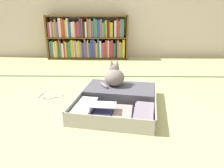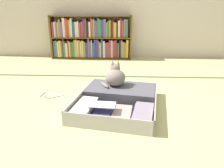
{
  "view_description": "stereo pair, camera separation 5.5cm",
  "coord_description": "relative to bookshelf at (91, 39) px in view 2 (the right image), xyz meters",
  "views": [
    {
      "loc": [
        0.07,
        -1.66,
        0.86
      ],
      "look_at": [
        0.05,
        0.08,
        0.25
      ],
      "focal_mm": 33.24,
      "sensor_mm": 36.0,
      "label": 1
    },
    {
      "loc": [
        0.13,
        -1.66,
        0.86
      ],
      "look_at": [
        0.05,
        0.08,
        0.25
      ],
      "focal_mm": 33.24,
      "sensor_mm": 36.0,
      "label": 2
    }
  ],
  "objects": [
    {
      "name": "clothes_hanger",
      "position": [
        -0.19,
        -1.87,
        -0.37
      ],
      "size": [
        0.34,
        0.26,
        0.01
      ],
      "color": "silver",
      "rests_on": "ground_plane"
    },
    {
      "name": "black_cat",
      "position": [
        0.51,
        -1.86,
        -0.15
      ],
      "size": [
        0.27,
        0.23,
        0.26
      ],
      "color": "gray",
      "rests_on": "open_suitcase"
    },
    {
      "name": "open_suitcase",
      "position": [
        0.55,
        -2.07,
        -0.32
      ],
      "size": [
        0.85,
        0.96,
        0.13
      ],
      "color": "#B3AFAB",
      "rests_on": "ground_plane"
    },
    {
      "name": "bookshelf",
      "position": [
        0.0,
        0.0,
        0.0
      ],
      "size": [
        1.49,
        0.27,
        0.79
      ],
      "color": "brown",
      "rests_on": "ground_plane"
    },
    {
      "name": "ground_plane",
      "position": [
        0.45,
        -2.25,
        -0.37
      ],
      "size": [
        10.0,
        10.0,
        0.0
      ],
      "primitive_type": "plane",
      "color": "#C5C483"
    },
    {
      "name": "tatami_border",
      "position": [
        0.45,
        -1.16,
        -0.37
      ],
      "size": [
        4.8,
        0.05,
        0.0
      ],
      "color": "#365028",
      "rests_on": "ground_plane"
    }
  ]
}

